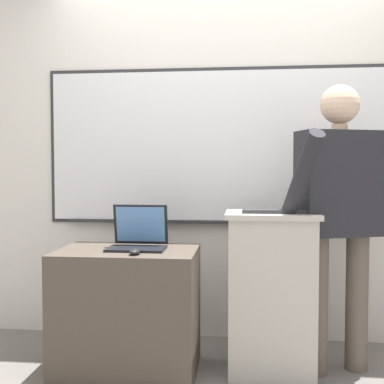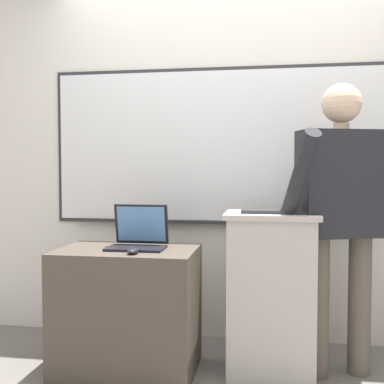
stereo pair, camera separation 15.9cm
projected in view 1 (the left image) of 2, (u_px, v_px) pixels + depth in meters
name	position (u px, v px, depth m)	size (l,w,h in m)	color
back_wall	(229.00, 139.00, 3.41)	(6.40, 0.17, 2.82)	silver
lectern_podium	(271.00, 292.00, 2.82)	(0.53, 0.41, 0.95)	#BCB7AD
side_desk	(128.00, 311.00, 2.82)	(0.81, 0.54, 0.73)	#4C4238
person_presenter	(339.00, 205.00, 2.79)	(0.64, 0.65, 1.68)	brown
laptop	(139.00, 235.00, 2.84)	(0.33, 0.26, 0.26)	black
wireless_keyboard	(276.00, 211.00, 2.74)	(0.39, 0.12, 0.02)	#2D2D30
computer_mouse_by_laptop	(135.00, 252.00, 2.63)	(0.06, 0.10, 0.03)	black
computer_mouse_by_keyboard	(311.00, 210.00, 2.72)	(0.06, 0.10, 0.03)	black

